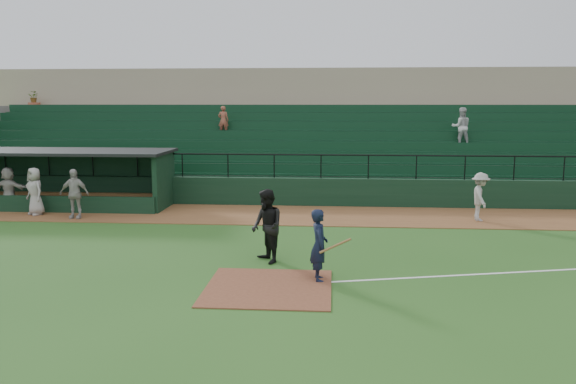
{
  "coord_description": "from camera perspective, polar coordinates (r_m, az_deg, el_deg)",
  "views": [
    {
      "loc": [
        1.5,
        -14.19,
        4.39
      ],
      "look_at": [
        0.0,
        5.0,
        1.4
      ],
      "focal_mm": 35.97,
      "sensor_mm": 36.0,
      "label": 1
    }
  ],
  "objects": [
    {
      "name": "ground",
      "position": [
        14.93,
        -1.51,
        -8.27
      ],
      "size": [
        90.0,
        90.0,
        0.0
      ],
      "primitive_type": "plane",
      "color": "#26531B",
      "rests_on": "ground"
    },
    {
      "name": "warning_track",
      "position": [
        22.67,
        0.59,
        -2.3
      ],
      "size": [
        40.0,
        4.0,
        0.03
      ],
      "primitive_type": "cube",
      "color": "brown",
      "rests_on": "ground"
    },
    {
      "name": "home_plate_dirt",
      "position": [
        13.98,
        -1.95,
        -9.42
      ],
      "size": [
        3.0,
        3.0,
        0.03
      ],
      "primitive_type": "cube",
      "color": "brown",
      "rests_on": "ground"
    },
    {
      "name": "foul_line",
      "position": [
        17.28,
        26.59,
        -6.84
      ],
      "size": [
        17.49,
        4.44,
        0.01
      ],
      "primitive_type": "cube",
      "rotation": [
        0.0,
        0.0,
        0.24
      ],
      "color": "white",
      "rests_on": "ground"
    },
    {
      "name": "stadium_structure",
      "position": [
        30.76,
        1.67,
        4.94
      ],
      "size": [
        38.0,
        13.08,
        6.4
      ],
      "color": "black",
      "rests_on": "ground"
    },
    {
      "name": "dugout",
      "position": [
        26.46,
        -20.73,
        1.62
      ],
      "size": [
        8.9,
        3.2,
        2.42
      ],
      "color": "black",
      "rests_on": "ground"
    },
    {
      "name": "batter_at_plate",
      "position": [
        14.31,
        3.1,
        -5.28
      ],
      "size": [
        1.06,
        0.73,
        1.81
      ],
      "color": "black",
      "rests_on": "ground"
    },
    {
      "name": "umpire",
      "position": [
        15.91,
        -2.1,
        -3.41
      ],
      "size": [
        1.17,
        1.25,
        2.04
      ],
      "primitive_type": "imported",
      "rotation": [
        0.0,
        0.0,
        -1.04
      ],
      "color": "black",
      "rests_on": "ground"
    },
    {
      "name": "runner",
      "position": [
        22.57,
        18.47,
        -0.45
      ],
      "size": [
        0.69,
        1.18,
        1.8
      ],
      "primitive_type": "imported",
      "rotation": [
        0.0,
        0.0,
        1.55
      ],
      "color": "#A49F99",
      "rests_on": "warning_track"
    },
    {
      "name": "dugout_player_a",
      "position": [
        23.31,
        -20.38,
        -0.15
      ],
      "size": [
        1.11,
        0.48,
        1.89
      ],
      "primitive_type": "imported",
      "rotation": [
        0.0,
        0.0,
        0.02
      ],
      "color": "#A8A29D",
      "rests_on": "warning_track"
    },
    {
      "name": "dugout_player_b",
      "position": [
        24.61,
        -23.73,
        0.07
      ],
      "size": [
        1.08,
        1.0,
        1.86
      ],
      "primitive_type": "imported",
      "rotation": [
        0.0,
        0.0,
        -0.61
      ],
      "color": "#A29D97",
      "rests_on": "warning_track"
    },
    {
      "name": "dugout_player_c",
      "position": [
        25.95,
        -25.86,
        0.26
      ],
      "size": [
        1.72,
        0.82,
        1.79
      ],
      "primitive_type": "imported",
      "rotation": [
        0.0,
        0.0,
        2.96
      ],
      "color": "#A7A19C",
      "rests_on": "warning_track"
    }
  ]
}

